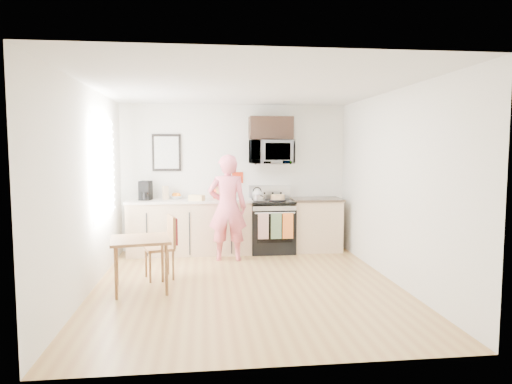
{
  "coord_description": "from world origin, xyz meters",
  "views": [
    {
      "loc": [
        -0.57,
        -5.89,
        1.8
      ],
      "look_at": [
        0.24,
        1.0,
        1.16
      ],
      "focal_mm": 32.0,
      "sensor_mm": 36.0,
      "label": 1
    }
  ],
  "objects": [
    {
      "name": "chair",
      "position": [
        -1.07,
        0.51,
        0.57
      ],
      "size": [
        0.5,
        0.47,
        0.88
      ],
      "rotation": [
        0.0,
        0.0,
        0.3
      ],
      "color": "brown",
      "rests_on": "floor"
    },
    {
      "name": "upper_cabinet",
      "position": [
        0.63,
        2.12,
        2.18
      ],
      "size": [
        0.76,
        0.35,
        0.4
      ],
      "primitive_type": "cube",
      "color": "black",
      "rests_on": "back_wall"
    },
    {
      "name": "cabinet_right",
      "position": [
        1.43,
        2.0,
        0.45
      ],
      "size": [
        0.84,
        0.6,
        0.9
      ],
      "primitive_type": "cube",
      "color": "tan",
      "rests_on": "floor"
    },
    {
      "name": "back_wall",
      "position": [
        0.0,
        2.3,
        1.3
      ],
      "size": [
        4.0,
        0.04,
        2.6
      ],
      "primitive_type": "cube",
      "color": "white",
      "rests_on": "floor"
    },
    {
      "name": "person",
      "position": [
        -0.18,
        1.45,
        0.86
      ],
      "size": [
        0.65,
        0.45,
        1.73
      ],
      "primitive_type": "imported",
      "rotation": [
        0.0,
        0.0,
        3.08
      ],
      "color": "#B8324B",
      "rests_on": "floor"
    },
    {
      "name": "knife_block",
      "position": [
        -0.26,
        2.12,
        1.06
      ],
      "size": [
        0.18,
        0.19,
        0.25
      ],
      "primitive_type": "cube",
      "rotation": [
        0.0,
        0.0,
        0.6
      ],
      "color": "brown",
      "rests_on": "countertop_left"
    },
    {
      "name": "dining_table",
      "position": [
        -1.37,
        -0.05,
        0.6
      ],
      "size": [
        0.73,
        0.73,
        0.68
      ],
      "rotation": [
        0.0,
        0.0,
        0.17
      ],
      "color": "brown",
      "rests_on": "floor"
    },
    {
      "name": "cake",
      "position": [
        0.71,
        1.85,
        0.97
      ],
      "size": [
        0.3,
        0.3,
        0.1
      ],
      "color": "black",
      "rests_on": "range"
    },
    {
      "name": "floor",
      "position": [
        0.0,
        0.0,
        0.0
      ],
      "size": [
        4.6,
        4.6,
        0.0
      ],
      "primitive_type": "plane",
      "color": "#9F6F3D",
      "rests_on": "ground"
    },
    {
      "name": "pot",
      "position": [
        0.39,
        1.89,
        0.98
      ],
      "size": [
        0.21,
        0.36,
        0.1
      ],
      "rotation": [
        0.0,
        0.0,
        0.14
      ],
      "color": "#BAB9BF",
      "rests_on": "range"
    },
    {
      "name": "milk_carton",
      "position": [
        -1.22,
        2.1,
        1.06
      ],
      "size": [
        0.12,
        0.12,
        0.23
      ],
      "primitive_type": "cube",
      "rotation": [
        0.0,
        0.0,
        0.38
      ],
      "color": "tan",
      "rests_on": "countertop_left"
    },
    {
      "name": "microwave",
      "position": [
        0.63,
        2.08,
        1.76
      ],
      "size": [
        0.76,
        0.51,
        0.42
      ],
      "primitive_type": "imported",
      "color": "#BAB9BF",
      "rests_on": "back_wall"
    },
    {
      "name": "countertop_left",
      "position": [
        -0.8,
        2.0,
        0.92
      ],
      "size": [
        2.14,
        0.64,
        0.04
      ],
      "primitive_type": "cube",
      "color": "white",
      "rests_on": "cabinet_left"
    },
    {
      "name": "bread_bag",
      "position": [
        -0.68,
        1.86,
        0.99
      ],
      "size": [
        0.29,
        0.24,
        0.1
      ],
      "primitive_type": "cube",
      "rotation": [
        0.0,
        0.0,
        -0.52
      ],
      "color": "#D5BD70",
      "rests_on": "countertop_left"
    },
    {
      "name": "front_wall",
      "position": [
        0.0,
        -2.3,
        1.3
      ],
      "size": [
        4.0,
        0.04,
        2.6
      ],
      "primitive_type": "cube",
      "color": "white",
      "rests_on": "floor"
    },
    {
      "name": "kettle",
      "position": [
        0.38,
        2.04,
        1.02
      ],
      "size": [
        0.18,
        0.18,
        0.22
      ],
      "color": "white",
      "rests_on": "range"
    },
    {
      "name": "countertop_right",
      "position": [
        1.43,
        2.0,
        0.92
      ],
      "size": [
        0.88,
        0.64,
        0.04
      ],
      "primitive_type": "cube",
      "color": "black",
      "rests_on": "cabinet_right"
    },
    {
      "name": "wall_art",
      "position": [
        -1.2,
        2.28,
        1.75
      ],
      "size": [
        0.5,
        0.04,
        0.65
      ],
      "color": "black",
      "rests_on": "back_wall"
    },
    {
      "name": "utensil_crock",
      "position": [
        -0.32,
        2.21,
        1.1
      ],
      "size": [
        0.13,
        0.13,
        0.4
      ],
      "color": "#AE260E",
      "rests_on": "countertop_left"
    },
    {
      "name": "left_wall",
      "position": [
        -2.0,
        0.0,
        1.3
      ],
      "size": [
        0.04,
        4.6,
        2.6
      ],
      "primitive_type": "cube",
      "color": "white",
      "rests_on": "floor"
    },
    {
      "name": "wall_trivet",
      "position": [
        0.05,
        2.28,
        1.3
      ],
      "size": [
        0.2,
        0.02,
        0.2
      ],
      "primitive_type": "cube",
      "color": "#AE260E",
      "rests_on": "back_wall"
    },
    {
      "name": "cabinet_left",
      "position": [
        -0.8,
        2.0,
        0.45
      ],
      "size": [
        2.1,
        0.6,
        0.9
      ],
      "primitive_type": "cube",
      "color": "tan",
      "rests_on": "floor"
    },
    {
      "name": "window",
      "position": [
        -1.96,
        0.8,
        1.55
      ],
      "size": [
        0.06,
        1.4,
        1.5
      ],
      "color": "silver",
      "rests_on": "left_wall"
    },
    {
      "name": "ceiling",
      "position": [
        0.0,
        0.0,
        2.6
      ],
      "size": [
        4.0,
        4.6,
        0.04
      ],
      "primitive_type": "cube",
      "color": "silver",
      "rests_on": "back_wall"
    },
    {
      "name": "right_wall",
      "position": [
        2.0,
        0.0,
        1.3
      ],
      "size": [
        0.04,
        4.6,
        2.6
      ],
      "primitive_type": "cube",
      "color": "white",
      "rests_on": "floor"
    },
    {
      "name": "range",
      "position": [
        0.63,
        1.98,
        0.44
      ],
      "size": [
        0.76,
        0.7,
        1.16
      ],
      "color": "black",
      "rests_on": "floor"
    },
    {
      "name": "coffee_maker",
      "position": [
        -1.55,
        2.05,
        1.09
      ],
      "size": [
        0.23,
        0.29,
        0.33
      ],
      "rotation": [
        0.0,
        0.0,
        -0.21
      ],
      "color": "black",
      "rests_on": "countertop_left"
    },
    {
      "name": "fruit_bowl",
      "position": [
        -1.04,
        2.18,
        0.98
      ],
      "size": [
        0.3,
        0.3,
        0.11
      ],
      "color": "white",
      "rests_on": "countertop_left"
    }
  ]
}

